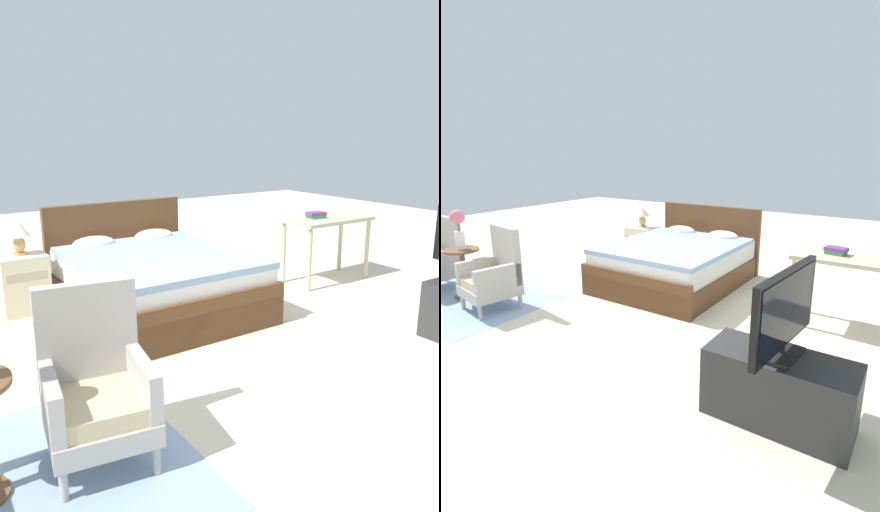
# 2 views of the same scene
# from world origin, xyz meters

# --- Properties ---
(ground_plane) EXTENTS (16.00, 16.00, 0.00)m
(ground_plane) POSITION_xyz_m (0.00, 0.00, 0.00)
(ground_plane) COLOR beige
(bed) EXTENTS (1.57, 1.98, 0.96)m
(bed) POSITION_xyz_m (-0.05, 0.97, 0.30)
(bed) COLOR brown
(bed) RESTS_ON ground_plane
(armchair_by_window_right) EXTENTS (0.62, 0.62, 0.92)m
(armchair_by_window_right) POSITION_xyz_m (-1.35, -0.94, 0.38)
(armchair_by_window_right) COLOR #ADA8A3
(armchair_by_window_right) RESTS_ON floor_rug
(nightstand) EXTENTS (0.44, 0.41, 0.57)m
(nightstand) POSITION_xyz_m (-1.12, 1.61, 0.28)
(nightstand) COLOR beige
(nightstand) RESTS_ON ground_plane
(table_lamp) EXTENTS (0.22, 0.22, 0.33)m
(table_lamp) POSITION_xyz_m (-1.12, 1.61, 0.78)
(table_lamp) COLOR tan
(table_lamp) RESTS_ON nightstand
(vanity_desk) EXTENTS (1.04, 0.52, 0.75)m
(vanity_desk) POSITION_xyz_m (2.07, 0.71, 0.63)
(vanity_desk) COLOR beige
(vanity_desk) RESTS_ON ground_plane
(book_stack) EXTENTS (0.23, 0.18, 0.07)m
(book_stack) POSITION_xyz_m (1.93, 0.76, 0.78)
(book_stack) COLOR #337A47
(book_stack) RESTS_ON vanity_desk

